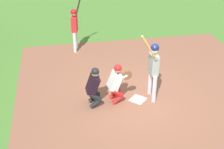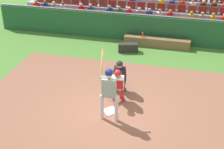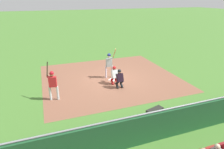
% 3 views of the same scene
% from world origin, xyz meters
% --- Properties ---
extents(ground_plane, '(160.00, 160.00, 0.00)m').
position_xyz_m(ground_plane, '(0.00, 0.00, 0.00)').
color(ground_plane, '#497C30').
extents(infield_dirt_patch, '(9.69, 8.72, 0.01)m').
position_xyz_m(infield_dirt_patch, '(0.00, 0.50, 0.00)').
color(infield_dirt_patch, brown).
rests_on(infield_dirt_patch, ground_plane).
extents(home_plate_marker, '(0.62, 0.62, 0.02)m').
position_xyz_m(home_plate_marker, '(0.00, 0.00, 0.02)').
color(home_plate_marker, white).
rests_on(home_plate_marker, infield_dirt_patch).
extents(batter_at_plate, '(0.67, 0.67, 2.31)m').
position_xyz_m(batter_at_plate, '(-0.06, 0.46, 1.18)').
color(batter_at_plate, silver).
rests_on(batter_at_plate, ground_plane).
extents(catcher_crouching, '(0.49, 0.74, 1.30)m').
position_xyz_m(catcher_crouching, '(-0.08, -0.68, 0.72)').
color(catcher_crouching, red).
rests_on(catcher_crouching, ground_plane).
extents(home_plate_umpire, '(0.47, 0.47, 1.30)m').
position_xyz_m(home_plate_umpire, '(0.01, -1.39, 0.71)').
color(home_plate_umpire, black).
rests_on(home_plate_umpire, ground_plane).
extents(dugout_wall, '(15.73, 0.24, 1.42)m').
position_xyz_m(dugout_wall, '(0.00, -6.58, 0.68)').
color(dugout_wall, '#21562F').
rests_on(dugout_wall, ground_plane).
extents(dugout_bench, '(3.24, 0.40, 0.44)m').
position_xyz_m(dugout_bench, '(-0.79, -6.03, 0.22)').
color(dugout_bench, brown).
rests_on(dugout_bench, ground_plane).
extents(water_bottle_on_bench, '(0.07, 0.07, 0.25)m').
position_xyz_m(water_bottle_on_bench, '(-0.07, -5.99, 0.56)').
color(water_bottle_on_bench, '#DF4726').
rests_on(water_bottle_on_bench, dugout_bench).
extents(equipment_duffel_bag, '(0.99, 0.60, 0.41)m').
position_xyz_m(equipment_duffel_bag, '(0.45, -5.07, 0.21)').
color(equipment_duffel_bag, '#282823').
rests_on(equipment_duffel_bag, ground_plane).
extents(on_deck_batter, '(0.58, 0.52, 2.27)m').
position_xyz_m(on_deck_batter, '(-4.18, -1.61, 1.11)').
color(on_deck_batter, silver).
rests_on(on_deck_batter, ground_plane).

